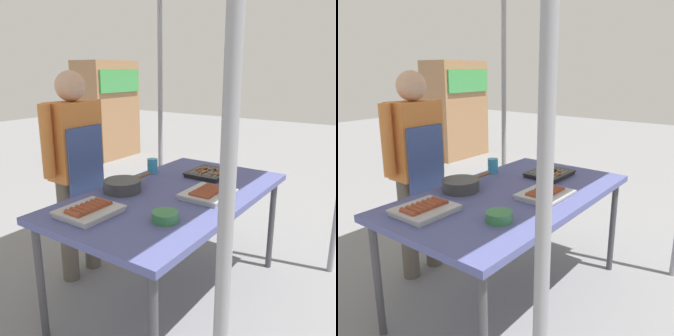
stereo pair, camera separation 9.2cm
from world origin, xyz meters
TOP-DOWN VIEW (x-y plane):
  - ground_plane at (0.00, 0.00)m, footprint 18.00×18.00m
  - stall_table at (0.00, 0.00)m, footprint 1.60×0.90m
  - tray_grilled_sausages at (-0.55, 0.18)m, footprint 0.30×0.27m
  - tray_meat_skewers at (0.45, 0.00)m, footprint 0.31×0.26m
  - tray_pork_links at (0.05, -0.21)m, footprint 0.31×0.26m
  - cooking_wok at (-0.17, 0.28)m, footprint 0.40×0.24m
  - condiment_bowl at (-0.40, -0.21)m, footprint 0.14×0.14m
  - drink_cup_near_edge at (0.27, 0.38)m, footprint 0.08×0.08m
  - vendor_woman at (-0.14, 0.74)m, footprint 0.52×0.22m
  - neighbor_stall_right at (2.75, 3.26)m, footprint 1.02×0.66m

SIDE VIEW (x-z plane):
  - ground_plane at x=0.00m, z-range 0.00..0.00m
  - stall_table at x=0.00m, z-range 0.32..1.07m
  - tray_meat_skewers at x=0.45m, z-range 0.75..0.79m
  - tray_pork_links at x=0.05m, z-range 0.75..0.79m
  - tray_grilled_sausages at x=-0.55m, z-range 0.75..0.80m
  - condiment_bowl at x=-0.40m, z-range 0.75..0.80m
  - cooking_wok at x=-0.17m, z-range 0.75..0.83m
  - drink_cup_near_edge at x=0.27m, z-range 0.75..0.86m
  - neighbor_stall_right at x=2.75m, z-range 0.00..1.65m
  - vendor_woman at x=-0.14m, z-range 0.13..1.62m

